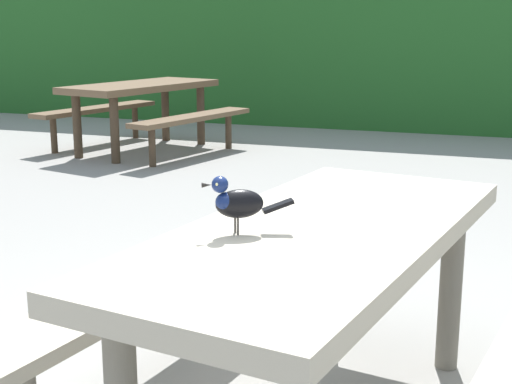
% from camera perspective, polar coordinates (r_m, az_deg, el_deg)
% --- Properties ---
extents(hedge_wall, '(28.00, 1.51, 2.33)m').
position_cam_1_polar(hedge_wall, '(10.21, 15.56, 11.38)').
color(hedge_wall, '#235B23').
rests_on(hedge_wall, ground).
extents(picnic_table_foreground, '(1.93, 1.96, 0.74)m').
position_cam_1_polar(picnic_table_foreground, '(2.44, 4.94, -6.73)').
color(picnic_table_foreground, '#B2A893').
rests_on(picnic_table_foreground, ground).
extents(bird_grackle, '(0.26, 0.17, 0.18)m').
position_cam_1_polar(bird_grackle, '(2.25, -1.56, -0.75)').
color(bird_grackle, black).
rests_on(bird_grackle, picnic_table_foreground).
extents(picnic_table_mid_left, '(2.04, 2.06, 0.74)m').
position_cam_1_polar(picnic_table_mid_left, '(8.11, -8.90, 7.07)').
color(picnic_table_mid_left, brown).
rests_on(picnic_table_mid_left, ground).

